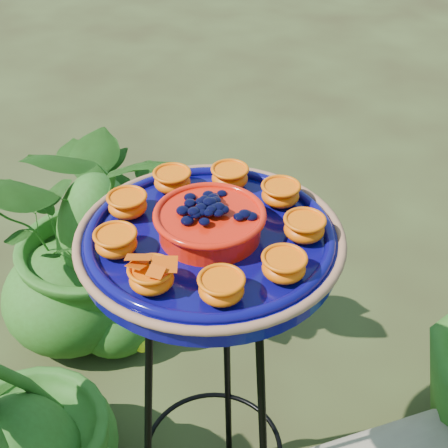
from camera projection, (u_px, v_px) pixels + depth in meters
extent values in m
torus|color=black|center=(210.00, 258.00, 1.09)|extent=(0.29, 0.29, 0.02)
cylinder|color=black|center=(227.00, 364.00, 1.46)|extent=(0.03, 0.09, 0.87)
cylinder|color=black|center=(148.00, 430.00, 1.31)|extent=(0.07, 0.07, 0.87)
cylinder|color=#090753|center=(210.00, 244.00, 1.08)|extent=(0.51, 0.51, 0.04)
torus|color=#996745|center=(210.00, 236.00, 1.07)|extent=(0.46, 0.46, 0.02)
torus|color=#090753|center=(210.00, 234.00, 1.06)|extent=(0.43, 0.43, 0.02)
cylinder|color=red|center=(210.00, 225.00, 1.05)|extent=(0.20, 0.20, 0.04)
torus|color=red|center=(210.00, 214.00, 1.04)|extent=(0.19, 0.19, 0.01)
ellipsoid|color=black|center=(210.00, 211.00, 1.03)|extent=(0.15, 0.15, 0.03)
ellipsoid|color=#F56B02|center=(304.00, 229.00, 1.05)|extent=(0.07, 0.07, 0.03)
cylinder|color=orange|center=(305.00, 221.00, 1.04)|extent=(0.06, 0.06, 0.01)
ellipsoid|color=#F56B02|center=(280.00, 195.00, 1.13)|extent=(0.07, 0.07, 0.03)
cylinder|color=orange|center=(281.00, 187.00, 1.12)|extent=(0.06, 0.06, 0.01)
ellipsoid|color=#F56B02|center=(230.00, 178.00, 1.18)|extent=(0.07, 0.07, 0.03)
cylinder|color=orange|center=(230.00, 170.00, 1.17)|extent=(0.06, 0.06, 0.01)
ellipsoid|color=#F56B02|center=(172.00, 182.00, 1.17)|extent=(0.07, 0.07, 0.03)
cylinder|color=orange|center=(172.00, 174.00, 1.16)|extent=(0.06, 0.06, 0.01)
ellipsoid|color=#F56B02|center=(128.00, 206.00, 1.10)|extent=(0.07, 0.07, 0.03)
cylinder|color=orange|center=(127.00, 198.00, 1.09)|extent=(0.06, 0.06, 0.01)
ellipsoid|color=#F56B02|center=(116.00, 244.00, 1.02)|extent=(0.07, 0.07, 0.03)
cylinder|color=orange|center=(115.00, 236.00, 1.01)|extent=(0.06, 0.06, 0.01)
ellipsoid|color=#F56B02|center=(152.00, 279.00, 0.95)|extent=(0.07, 0.07, 0.03)
cylinder|color=orange|center=(151.00, 270.00, 0.94)|extent=(0.06, 0.06, 0.01)
ellipsoid|color=#F56B02|center=(221.00, 290.00, 0.93)|extent=(0.07, 0.07, 0.03)
cylinder|color=orange|center=(221.00, 281.00, 0.92)|extent=(0.06, 0.06, 0.01)
ellipsoid|color=#F56B02|center=(284.00, 268.00, 0.97)|extent=(0.07, 0.07, 0.03)
cylinder|color=orange|center=(284.00, 259.00, 0.96)|extent=(0.06, 0.06, 0.01)
cylinder|color=black|center=(150.00, 265.00, 0.93)|extent=(0.02, 0.03, 0.00)
cube|color=#E15304|center=(139.00, 257.00, 0.94)|extent=(0.05, 0.04, 0.01)
cube|color=#E15304|center=(164.00, 264.00, 0.92)|extent=(0.05, 0.04, 0.01)
imported|color=#295516|center=(99.00, 225.00, 1.96)|extent=(0.88, 0.81, 0.81)
imported|color=#295516|center=(13.00, 429.00, 1.34)|extent=(0.45, 0.52, 0.82)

